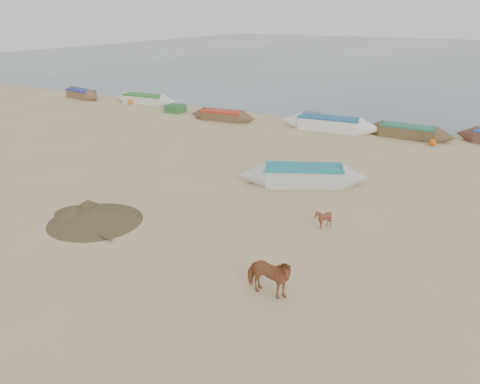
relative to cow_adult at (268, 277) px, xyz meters
name	(u,v)px	position (x,y,z in m)	size (l,w,h in m)	color
ground	(180,258)	(-3.55, 0.52, -0.64)	(140.00, 140.00, 0.00)	tan
sea	(464,58)	(-3.55, 82.52, -0.63)	(160.00, 160.00, 0.00)	slate
cow_adult	(268,277)	(0.00, 0.00, 0.00)	(0.69, 1.51, 1.27)	#975631
calf_front	(323,219)	(-0.26, 5.05, -0.25)	(0.63, 0.71, 0.78)	brown
near_canoe	(303,175)	(-2.77, 9.10, -0.18)	(6.11, 1.39, 0.90)	beige
debris_pile	(95,216)	(-8.13, 1.18, -0.39)	(3.66, 3.66, 0.49)	brown
waterline_canoes	(355,125)	(-3.83, 20.57, -0.22)	(59.01, 4.90, 0.92)	brown
beach_clutter	(421,136)	(0.50, 20.31, -0.34)	(41.60, 3.97, 0.64)	#2D642E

